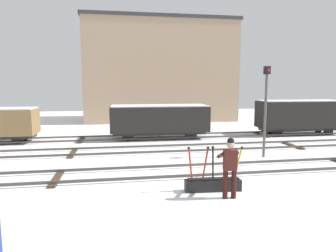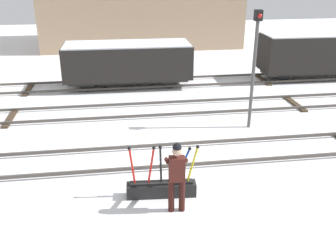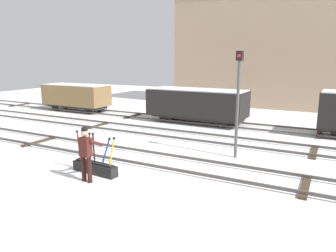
{
  "view_description": "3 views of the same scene",
  "coord_description": "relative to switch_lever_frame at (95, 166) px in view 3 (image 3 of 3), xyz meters",
  "views": [
    {
      "loc": [
        -3.71,
        -11.1,
        3.35
      ],
      "look_at": [
        -1.51,
        1.91,
        1.59
      ],
      "focal_mm": 32.77,
      "sensor_mm": 36.0,
      "label": 1
    },
    {
      "loc": [
        -1.79,
        -10.58,
        5.62
      ],
      "look_at": [
        -0.17,
        0.55,
        0.86
      ],
      "focal_mm": 41.3,
      "sensor_mm": 36.0,
      "label": 2
    },
    {
      "loc": [
        6.38,
        -10.05,
        3.88
      ],
      "look_at": [
        -0.43,
        2.85,
        0.8
      ],
      "focal_mm": 33.75,
      "sensor_mm": 36.0,
      "label": 3
    }
  ],
  "objects": [
    {
      "name": "ground_plane",
      "position": [
        0.72,
        2.03,
        -0.25
      ],
      "size": [
        60.0,
        60.0,
        0.0
      ],
      "primitive_type": "plane",
      "color": "white"
    },
    {
      "name": "freight_car_near_switch",
      "position": [
        -0.35,
        9.9,
        0.98
      ],
      "size": [
        6.08,
        2.34,
        2.11
      ],
      "rotation": [
        0.0,
        0.0,
        -0.02
      ],
      "color": "#2D2B28",
      "rests_on": "ground_plane"
    },
    {
      "name": "track_siding_far",
      "position": [
        0.72,
        9.9,
        -0.14
      ],
      "size": [
        44.0,
        1.94,
        0.18
      ],
      "color": "#4C4742",
      "rests_on": "ground_plane"
    },
    {
      "name": "signal_post",
      "position": [
        3.79,
        4.07,
        2.29
      ],
      "size": [
        0.24,
        0.32,
        4.2
      ],
      "color": "#4C4C4C",
      "rests_on": "ground_plane"
    },
    {
      "name": "track_siding_near",
      "position": [
        0.72,
        6.17,
        -0.14
      ],
      "size": [
        44.0,
        1.94,
        0.18
      ],
      "color": "#4C4742",
      "rests_on": "ground_plane"
    },
    {
      "name": "apartment_building",
      "position": [
        1.17,
        21.0,
        4.46
      ],
      "size": [
        14.17,
        6.97,
        9.41
      ],
      "color": "tan",
      "rests_on": "ground_plane"
    },
    {
      "name": "switch_lever_frame",
      "position": [
        0.0,
        0.0,
        0.0
      ],
      "size": [
        1.87,
        0.48,
        1.45
      ],
      "rotation": [
        0.0,
        0.0,
        -0.07
      ],
      "color": "black",
      "rests_on": "ground_plane"
    },
    {
      "name": "freight_car_mid_siding",
      "position": [
        -10.29,
        9.9,
        0.95
      ],
      "size": [
        5.23,
        2.02,
        2.04
      ],
      "rotation": [
        0.0,
        0.0,
        0.0
      ],
      "color": "#2D2B28",
      "rests_on": "ground_plane"
    },
    {
      "name": "track_main_line",
      "position": [
        0.72,
        2.03,
        -0.14
      ],
      "size": [
        44.0,
        1.94,
        0.18
      ],
      "color": "#4C4742",
      "rests_on": "ground_plane"
    },
    {
      "name": "rail_worker",
      "position": [
        0.28,
        -0.69,
        0.79
      ],
      "size": [
        0.57,
        0.7,
        1.83
      ],
      "rotation": [
        0.0,
        0.0,
        -0.07
      ],
      "color": "#351511",
      "rests_on": "ground_plane"
    }
  ]
}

